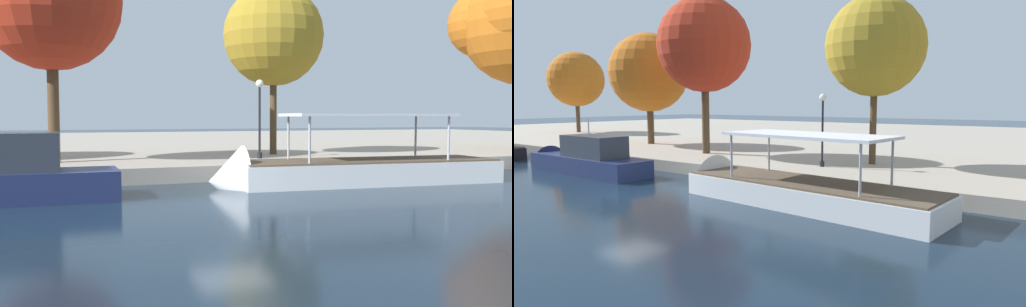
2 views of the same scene
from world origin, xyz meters
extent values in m
plane|color=#142333|center=(0.00, 0.00, 0.00)|extent=(220.00, 220.00, 0.00)
cube|color=#A39989|center=(0.00, 33.45, 0.35)|extent=(120.00, 55.00, 0.71)
cube|color=navy|center=(-8.07, 2.93, 0.28)|extent=(9.62, 2.58, 1.48)
cone|color=navy|center=(-13.25, 3.04, 0.28)|extent=(1.25, 2.28, 2.25)
cube|color=#2D333D|center=(-7.35, 2.91, 1.67)|extent=(4.35, 1.99, 1.29)
cube|color=black|center=(-9.03, 2.95, 1.73)|extent=(1.19, 1.80, 0.77)
cylinder|color=silver|center=(-7.83, 2.92, 2.81)|extent=(0.08, 0.08, 0.99)
cube|color=white|center=(7.20, 3.29, 0.29)|extent=(11.63, 4.07, 1.30)
cone|color=white|center=(1.01, 3.81, 0.29)|extent=(1.63, 2.92, 2.81)
cube|color=brown|center=(7.20, 3.29, 0.98)|extent=(11.39, 3.90, 0.08)
cylinder|color=#B2B2B7|center=(3.96, 2.31, 1.94)|extent=(0.10, 0.10, 1.84)
cylinder|color=#B2B2B7|center=(4.17, 4.80, 1.94)|extent=(0.10, 0.10, 1.84)
cylinder|color=#B2B2B7|center=(10.22, 1.78, 1.94)|extent=(0.10, 0.10, 1.84)
cylinder|color=#B2B2B7|center=(10.43, 4.27, 1.94)|extent=(0.10, 0.10, 1.84)
cube|color=silver|center=(7.20, 3.29, 2.92)|extent=(7.29, 3.46, 0.12)
cylinder|color=black|center=(4.58, 9.30, 2.54)|extent=(0.12, 0.12, 3.65)
sphere|color=white|center=(4.58, 9.30, 4.54)|extent=(0.40, 0.40, 0.40)
cylinder|color=black|center=(4.58, 9.30, 0.86)|extent=(0.26, 0.26, 0.30)
cylinder|color=#4C3823|center=(-14.44, 12.94, 2.52)|extent=(0.56, 0.56, 3.63)
sphere|color=#BC6019|center=(-14.44, 12.94, 6.85)|extent=(6.72, 6.72, 6.72)
sphere|color=#BC6019|center=(-13.73, 11.96, 5.90)|extent=(3.38, 3.38, 3.38)
sphere|color=#BC6019|center=(-14.67, 12.60, 7.99)|extent=(4.25, 4.25, 4.25)
cylinder|color=#4C3823|center=(6.43, 11.93, 3.00)|extent=(0.39, 0.39, 4.59)
sphere|color=olive|center=(6.43, 11.93, 7.43)|extent=(5.68, 5.68, 5.68)
sphere|color=olive|center=(7.52, 11.94, 8.03)|extent=(2.79, 2.79, 2.79)
sphere|color=olive|center=(6.02, 13.35, 8.34)|extent=(3.14, 3.14, 3.14)
cylinder|color=#4C3823|center=(-34.19, 17.93, 2.69)|extent=(0.47, 0.47, 3.96)
sphere|color=#BC6019|center=(-34.19, 17.93, 7.13)|extent=(6.56, 6.56, 6.56)
sphere|color=#BC6019|center=(-33.25, 18.36, 6.98)|extent=(4.35, 4.35, 4.35)
sphere|color=#BC6019|center=(-35.77, 19.38, 6.55)|extent=(4.58, 4.58, 4.58)
cylinder|color=#4C3823|center=(-5.31, 10.35, 3.25)|extent=(0.52, 0.52, 5.08)
sphere|color=#B22D19|center=(-5.31, 10.35, 8.22)|extent=(6.49, 6.49, 6.49)
sphere|color=#B22D19|center=(-5.76, 10.01, 9.41)|extent=(3.84, 3.84, 3.84)
sphere|color=#B22D19|center=(-5.24, 11.23, 9.37)|extent=(3.11, 3.11, 3.11)
camera|label=1|loc=(-5.51, -16.74, 2.83)|focal=38.19mm
camera|label=2|loc=(16.35, -12.07, 4.21)|focal=30.77mm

